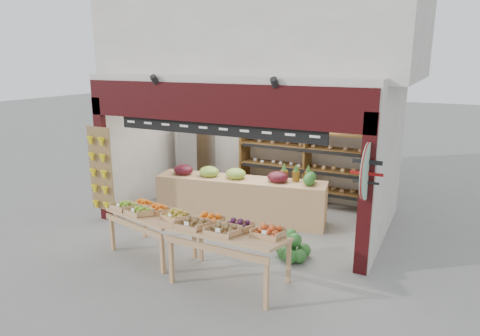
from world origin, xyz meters
The scene contains 11 objects.
ground centered at (0.00, 0.00, 0.00)m, with size 60.00×60.00×0.00m, color slate.
shop_structure centered at (0.00, 1.61, 3.92)m, with size 6.36×5.12×5.40m.
banana_board centered at (-2.73, -1.17, 1.12)m, with size 0.60×0.15×1.80m.
gift_sign centered at (2.75, -1.15, 1.75)m, with size 0.04×0.93×0.92m.
back_shelving centered at (0.82, 1.92, 1.28)m, with size 3.37×0.55×2.05m.
refrigerator centered at (-1.98, 1.40, 0.93)m, with size 0.72×0.72×1.86m, color #A9ABB0.
cardboard_stack centered at (-1.65, 0.58, 0.24)m, with size 1.08×0.78×0.66m.
mid_counter centered at (-0.13, 0.24, 0.50)m, with size 3.74×1.34×1.14m.
display_table_left centered at (-0.83, -1.97, 0.75)m, with size 1.65×1.14×0.97m.
display_table_right centered at (0.91, -2.26, 0.85)m, with size 1.74×0.98×1.09m.
watermelon_pile centered at (1.56, -1.05, 0.18)m, with size 0.60×0.62×0.47m.
Camera 1 is at (3.85, -7.65, 3.41)m, focal length 32.00 mm.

